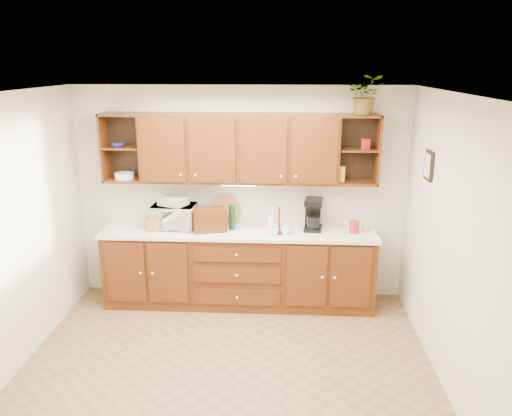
# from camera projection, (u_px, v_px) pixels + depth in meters

# --- Properties ---
(floor) EXTENTS (4.00, 4.00, 0.00)m
(floor) POSITION_uv_depth(u_px,v_px,m) (226.00, 371.00, 4.78)
(floor) COLOR brown
(floor) RESTS_ON ground
(ceiling) EXTENTS (4.00, 4.00, 0.00)m
(ceiling) POSITION_uv_depth(u_px,v_px,m) (221.00, 94.00, 4.05)
(ceiling) COLOR white
(ceiling) RESTS_ON back_wall
(back_wall) EXTENTS (4.00, 0.00, 4.00)m
(back_wall) POSITION_uv_depth(u_px,v_px,m) (241.00, 194.00, 6.09)
(back_wall) COLOR beige
(back_wall) RESTS_ON floor
(left_wall) EXTENTS (0.00, 3.50, 3.50)m
(left_wall) POSITION_uv_depth(u_px,v_px,m) (5.00, 240.00, 4.52)
(left_wall) COLOR beige
(left_wall) RESTS_ON floor
(right_wall) EXTENTS (0.00, 3.50, 3.50)m
(right_wall) POSITION_uv_depth(u_px,v_px,m) (454.00, 249.00, 4.31)
(right_wall) COLOR beige
(right_wall) RESTS_ON floor
(base_cabinets) EXTENTS (3.20, 0.60, 0.90)m
(base_cabinets) POSITION_uv_depth(u_px,v_px,m) (239.00, 268.00, 6.04)
(base_cabinets) COLOR #371706
(base_cabinets) RESTS_ON floor
(countertop) EXTENTS (3.24, 0.64, 0.04)m
(countertop) POSITION_uv_depth(u_px,v_px,m) (239.00, 232.00, 5.90)
(countertop) COLOR silver
(countertop) RESTS_ON base_cabinets
(upper_cabinets) EXTENTS (3.20, 0.33, 0.80)m
(upper_cabinets) POSITION_uv_depth(u_px,v_px,m) (240.00, 148.00, 5.77)
(upper_cabinets) COLOR #371706
(upper_cabinets) RESTS_ON back_wall
(undercabinet_light) EXTENTS (0.40, 0.05, 0.02)m
(undercabinet_light) POSITION_uv_depth(u_px,v_px,m) (239.00, 185.00, 5.84)
(undercabinet_light) COLOR white
(undercabinet_light) RESTS_ON upper_cabinets
(framed_picture) EXTENTS (0.03, 0.24, 0.30)m
(framed_picture) POSITION_uv_depth(u_px,v_px,m) (429.00, 165.00, 5.02)
(framed_picture) COLOR black
(framed_picture) RESTS_ON right_wall
(wicker_basket) EXTENTS (0.32, 0.32, 0.14)m
(wicker_basket) POSITION_uv_depth(u_px,v_px,m) (155.00, 223.00, 5.92)
(wicker_basket) COLOR #9F6D42
(wicker_basket) RESTS_ON countertop
(microwave) EXTENTS (0.52, 0.36, 0.28)m
(microwave) POSITION_uv_depth(u_px,v_px,m) (174.00, 216.00, 5.95)
(microwave) COLOR beige
(microwave) RESTS_ON countertop
(towel_stack) EXTENTS (0.38, 0.34, 0.09)m
(towel_stack) POSITION_uv_depth(u_px,v_px,m) (173.00, 201.00, 5.89)
(towel_stack) COLOR #E2C16A
(towel_stack) RESTS_ON microwave
(wine_bottle) EXTENTS (0.08, 0.08, 0.30)m
(wine_bottle) POSITION_uv_depth(u_px,v_px,m) (232.00, 217.00, 5.89)
(wine_bottle) COLOR black
(wine_bottle) RESTS_ON countertop
(woven_tray) EXTENTS (0.38, 0.14, 0.37)m
(woven_tray) POSITION_uv_depth(u_px,v_px,m) (225.00, 223.00, 6.14)
(woven_tray) COLOR #9F6D42
(woven_tray) RESTS_ON countertop
(bread_box) EXTENTS (0.43, 0.31, 0.27)m
(bread_box) POSITION_uv_depth(u_px,v_px,m) (210.00, 220.00, 5.85)
(bread_box) COLOR #371706
(bread_box) RESTS_ON countertop
(mug_tree) EXTENTS (0.29, 0.28, 0.32)m
(mug_tree) POSITION_uv_depth(u_px,v_px,m) (279.00, 229.00, 5.78)
(mug_tree) COLOR #371706
(mug_tree) RESTS_ON countertop
(canister_red) EXTENTS (0.13, 0.13, 0.14)m
(canister_red) POSITION_uv_depth(u_px,v_px,m) (354.00, 227.00, 5.79)
(canister_red) COLOR #AD1920
(canister_red) RESTS_ON countertop
(canister_white) EXTENTS (0.11, 0.11, 0.17)m
(canister_white) POSITION_uv_depth(u_px,v_px,m) (271.00, 223.00, 5.89)
(canister_white) COLOR white
(canister_white) RESTS_ON countertop
(canister_yellow) EXTENTS (0.11, 0.11, 0.11)m
(canister_yellow) POSITION_uv_depth(u_px,v_px,m) (366.00, 226.00, 5.86)
(canister_yellow) COLOR gold
(canister_yellow) RESTS_ON countertop
(coffee_maker) EXTENTS (0.24, 0.29, 0.38)m
(coffee_maker) POSITION_uv_depth(u_px,v_px,m) (313.00, 215.00, 5.88)
(coffee_maker) COLOR black
(coffee_maker) RESTS_ON countertop
(bowl_stack) EXTENTS (0.16, 0.16, 0.04)m
(bowl_stack) POSITION_uv_depth(u_px,v_px,m) (118.00, 145.00, 5.80)
(bowl_stack) COLOR navy
(bowl_stack) RESTS_ON upper_cabinets
(plate_stack) EXTENTS (0.28, 0.28, 0.07)m
(plate_stack) POSITION_uv_depth(u_px,v_px,m) (124.00, 176.00, 5.91)
(plate_stack) COLOR white
(plate_stack) RESTS_ON upper_cabinets
(pantry_box_yellow) EXTENTS (0.12, 0.10, 0.18)m
(pantry_box_yellow) POSITION_uv_depth(u_px,v_px,m) (341.00, 174.00, 5.77)
(pantry_box_yellow) COLOR gold
(pantry_box_yellow) RESTS_ON upper_cabinets
(pantry_box_red) EXTENTS (0.10, 0.09, 0.12)m
(pantry_box_red) POSITION_uv_depth(u_px,v_px,m) (366.00, 144.00, 5.64)
(pantry_box_red) COLOR #AD1920
(pantry_box_red) RESTS_ON upper_cabinets
(potted_plant) EXTENTS (0.42, 0.37, 0.43)m
(potted_plant) POSITION_uv_depth(u_px,v_px,m) (366.00, 95.00, 5.48)
(potted_plant) COLOR #999999
(potted_plant) RESTS_ON upper_cabinets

